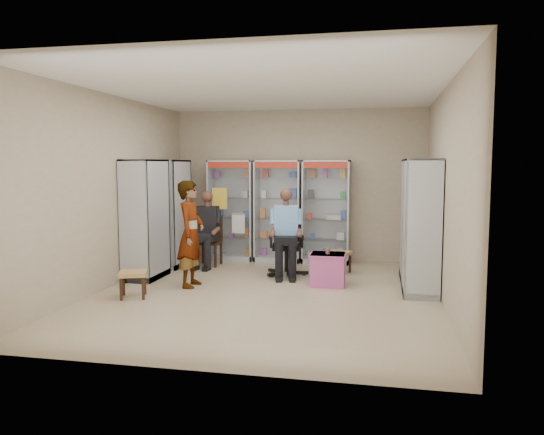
% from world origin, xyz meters
% --- Properties ---
extents(floor, '(6.00, 6.00, 0.00)m').
position_xyz_m(floor, '(0.00, 0.00, 0.00)').
color(floor, tan).
rests_on(floor, ground).
extents(room_shell, '(5.02, 6.02, 3.01)m').
position_xyz_m(room_shell, '(0.00, 0.00, 1.97)').
color(room_shell, tan).
rests_on(room_shell, ground).
extents(cabinet_back_left, '(0.90, 0.50, 2.00)m').
position_xyz_m(cabinet_back_left, '(-1.30, 2.73, 1.00)').
color(cabinet_back_left, silver).
rests_on(cabinet_back_left, floor).
extents(cabinet_back_mid, '(0.90, 0.50, 2.00)m').
position_xyz_m(cabinet_back_mid, '(-0.35, 2.73, 1.00)').
color(cabinet_back_mid, '#A2A5A9').
rests_on(cabinet_back_mid, floor).
extents(cabinet_back_right, '(0.90, 0.50, 2.00)m').
position_xyz_m(cabinet_back_right, '(0.60, 2.73, 1.00)').
color(cabinet_back_right, '#A2A3A9').
rests_on(cabinet_back_right, floor).
extents(cabinet_right_far, '(0.90, 0.50, 2.00)m').
position_xyz_m(cabinet_right_far, '(2.23, 1.60, 1.00)').
color(cabinet_right_far, '#B2B4BA').
rests_on(cabinet_right_far, floor).
extents(cabinet_right_near, '(0.90, 0.50, 2.00)m').
position_xyz_m(cabinet_right_near, '(2.23, 0.50, 1.00)').
color(cabinet_right_near, '#B7B9BF').
rests_on(cabinet_right_near, floor).
extents(cabinet_left_far, '(0.90, 0.50, 2.00)m').
position_xyz_m(cabinet_left_far, '(-2.23, 1.80, 1.00)').
color(cabinet_left_far, '#A9ADB1').
rests_on(cabinet_left_far, floor).
extents(cabinet_left_near, '(0.90, 0.50, 2.00)m').
position_xyz_m(cabinet_left_near, '(-2.23, 0.70, 1.00)').
color(cabinet_left_near, '#B7B9BF').
rests_on(cabinet_left_near, floor).
extents(wooden_chair, '(0.42, 0.42, 0.94)m').
position_xyz_m(wooden_chair, '(-1.55, 2.00, 0.47)').
color(wooden_chair, black).
rests_on(wooden_chair, floor).
extents(seated_customer, '(0.44, 0.60, 1.34)m').
position_xyz_m(seated_customer, '(-1.55, 1.95, 0.67)').
color(seated_customer, black).
rests_on(seated_customer, floor).
extents(office_chair, '(0.70, 0.70, 1.11)m').
position_xyz_m(office_chair, '(0.05, 1.41, 0.56)').
color(office_chair, black).
rests_on(office_chair, floor).
extents(seated_shopkeeper, '(0.57, 0.72, 1.42)m').
position_xyz_m(seated_shopkeeper, '(0.05, 1.36, 0.71)').
color(seated_shopkeeper, '#638DC4').
rests_on(seated_shopkeeper, floor).
extents(pink_trunk, '(0.54, 0.52, 0.51)m').
position_xyz_m(pink_trunk, '(0.83, 0.79, 0.25)').
color(pink_trunk, '#A3416D').
rests_on(pink_trunk, floor).
extents(tea_glass, '(0.07, 0.07, 0.10)m').
position_xyz_m(tea_glass, '(0.83, 0.76, 0.56)').
color(tea_glass, '#500E06').
rests_on(tea_glass, pink_trunk).
extents(woven_stool_a, '(0.49, 0.49, 0.39)m').
position_xyz_m(woven_stool_a, '(0.93, 1.75, 0.19)').
color(woven_stool_a, '#A88047').
rests_on(woven_stool_a, floor).
extents(woven_stool_b, '(0.49, 0.49, 0.38)m').
position_xyz_m(woven_stool_b, '(-1.84, -0.57, 0.19)').
color(woven_stool_b, '#AB8848').
rests_on(woven_stool_b, floor).
extents(standing_man, '(0.41, 0.61, 1.67)m').
position_xyz_m(standing_man, '(-1.27, 0.27, 0.83)').
color(standing_man, gray).
rests_on(standing_man, floor).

